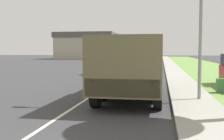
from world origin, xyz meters
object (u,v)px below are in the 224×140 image
object	(u,v)px
car_nearest_ahead	(104,66)
military_truck	(132,65)
car_third_ahead	(154,59)
car_fourth_ahead	(139,57)
car_second_ahead	(150,61)

from	to	relation	value
car_nearest_ahead	military_truck	bearing A→B (deg)	-72.99
car_third_ahead	car_fourth_ahead	distance (m)	16.46
military_truck	car_second_ahead	size ratio (longest dim) A/B	1.58
military_truck	car_fourth_ahead	bearing A→B (deg)	94.25
military_truck	car_second_ahead	distance (m)	24.18
car_nearest_ahead	car_third_ahead	bearing A→B (deg)	79.94
car_fourth_ahead	car_third_ahead	bearing A→B (deg)	-76.29
car_fourth_ahead	car_second_ahead	bearing A→B (deg)	-82.24
car_second_ahead	car_third_ahead	size ratio (longest dim) A/B	0.93
car_nearest_ahead	car_second_ahead	world-z (taller)	car_second_ahead
car_nearest_ahead	car_second_ahead	distance (m)	12.29
car_nearest_ahead	car_fourth_ahead	xyz separation A→B (m)	(0.04, 38.21, -0.05)
military_truck	car_nearest_ahead	bearing A→B (deg)	107.01
car_second_ahead	car_third_ahead	world-z (taller)	car_third_ahead
military_truck	car_third_ahead	bearing A→B (deg)	89.77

